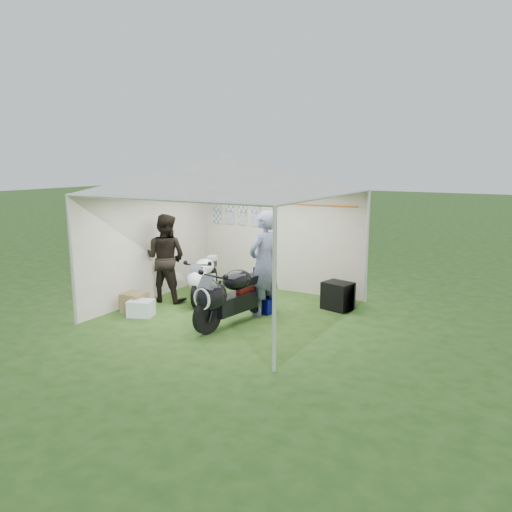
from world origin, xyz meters
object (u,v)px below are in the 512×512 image
object	(u,v)px
person_dark_jacket	(166,258)
crate_0	(141,308)
canopy_tent	(231,177)
equipment_box	(338,296)
person_blue_jacket	(264,264)
paddock_stand	(263,305)
motorcycle_white	(203,277)
crate_1	(135,302)
motorcycle_black	(231,294)

from	to	relation	value
person_dark_jacket	crate_0	distance (m)	1.32
canopy_tent	equipment_box	bearing A→B (deg)	34.97
person_dark_jacket	person_blue_jacket	xyz separation A→B (m)	(2.21, 0.18, 0.08)
paddock_stand	crate_0	size ratio (longest dim) A/B	0.87
person_blue_jacket	crate_0	distance (m)	2.46
person_dark_jacket	equipment_box	size ratio (longest dim) A/B	3.35
paddock_stand	equipment_box	bearing A→B (deg)	38.88
canopy_tent	person_blue_jacket	world-z (taller)	canopy_tent
paddock_stand	person_dark_jacket	bearing A→B (deg)	-172.39
person_blue_jacket	equipment_box	bearing A→B (deg)	144.63
motorcycle_white	equipment_box	xyz separation A→B (m)	(2.67, 0.79, -0.22)
crate_1	canopy_tent	bearing A→B (deg)	29.21
person_blue_jacket	equipment_box	world-z (taller)	person_blue_jacket
person_dark_jacket	equipment_box	distance (m)	3.57
motorcycle_black	equipment_box	world-z (taller)	motorcycle_black
motorcycle_black	person_blue_jacket	distance (m)	0.94
equipment_box	crate_0	bearing A→B (deg)	-143.22
crate_0	paddock_stand	bearing A→B (deg)	35.44
motorcycle_black	paddock_stand	size ratio (longest dim) A/B	5.14
motorcycle_black	paddock_stand	distance (m)	1.01
canopy_tent	crate_0	bearing A→B (deg)	-141.03
motorcycle_white	crate_1	bearing A→B (deg)	-138.36
canopy_tent	motorcycle_black	distance (m)	2.16
person_dark_jacket	crate_1	distance (m)	1.15
motorcycle_black	paddock_stand	xyz separation A→B (m)	(0.14, 0.91, -0.41)
motorcycle_black	person_dark_jacket	distance (m)	2.12
crate_1	equipment_box	bearing A→B (deg)	32.23
canopy_tent	person_blue_jacket	distance (m)	1.71
paddock_stand	person_blue_jacket	distance (m)	0.85
motorcycle_white	person_blue_jacket	size ratio (longest dim) A/B	0.86
canopy_tent	crate_1	world-z (taller)	canopy_tent
motorcycle_black	paddock_stand	bearing A→B (deg)	90.00
motorcycle_black	crate_0	size ratio (longest dim) A/B	4.48
person_blue_jacket	canopy_tent	bearing A→B (deg)	-64.44
canopy_tent	equipment_box	world-z (taller)	canopy_tent
motorcycle_black	person_dark_jacket	bearing A→B (deg)	171.41
equipment_box	crate_1	bearing A→B (deg)	-147.77
paddock_stand	crate_1	xyz separation A→B (m)	(-2.19, -1.18, 0.04)
person_dark_jacket	person_blue_jacket	world-z (taller)	person_blue_jacket
crate_0	equipment_box	bearing A→B (deg)	36.78
person_blue_jacket	crate_0	world-z (taller)	person_blue_jacket
person_dark_jacket	equipment_box	bearing A→B (deg)	-168.86
crate_0	motorcycle_black	bearing A→B (deg)	13.75
equipment_box	crate_0	distance (m)	3.79
motorcycle_black	person_blue_jacket	xyz separation A→B (m)	(0.21, 0.81, 0.43)
motorcycle_white	motorcycle_black	size ratio (longest dim) A/B	0.84
motorcycle_black	equipment_box	distance (m)	2.27
person_blue_jacket	crate_1	bearing A→B (deg)	-53.38
crate_0	canopy_tent	bearing A→B (deg)	38.97
canopy_tent	motorcycle_black	xyz separation A→B (m)	(0.41, -0.65, -2.02)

